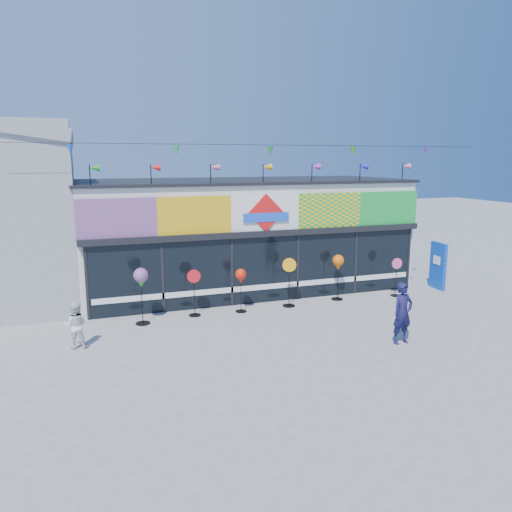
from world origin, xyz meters
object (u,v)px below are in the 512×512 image
spinner_2 (241,277)px  child (76,325)px  spinner_0 (141,279)px  spinner_3 (289,281)px  spinner_1 (194,292)px  blue_sign (438,266)px  spinner_5 (396,276)px  spinner_4 (338,264)px  adult_man (403,313)px

spinner_2 → child: 5.27m
spinner_0 → spinner_3: size_ratio=1.04×
spinner_0 → spinner_1: spinner_0 is taller
spinner_1 → blue_sign: bearing=1.5°
spinner_0 → child: spinner_0 is taller
spinner_5 → blue_sign: bearing=10.3°
spinner_3 → spinner_5: (4.13, -0.10, -0.14)m
spinner_0 → spinner_4: size_ratio=1.07×
adult_man → spinner_3: bearing=103.7°
blue_sign → spinner_0: blue_sign is taller
spinner_2 → spinner_5: bearing=-0.5°
spinner_4 → spinner_3: bearing=-174.5°
spinner_2 → spinner_4: 3.64m
spinner_0 → adult_man: spinner_0 is taller
spinner_0 → spinner_5: spinner_0 is taller
spinner_3 → child: spinner_3 is taller
blue_sign → adult_man: size_ratio=1.06×
blue_sign → spinner_4: bearing=-173.9°
spinner_2 → adult_man: adult_man is taller
blue_sign → child: blue_sign is taller
blue_sign → adult_man: blue_sign is taller
spinner_1 → adult_man: bearing=-41.6°
spinner_3 → spinner_5: 4.14m
spinner_5 → adult_man: (-2.63, -4.04, 0.10)m
spinner_4 → child: size_ratio=1.31×
blue_sign → child: bearing=-166.8°
blue_sign → spinner_1: bearing=-173.7°
spinner_3 → spinner_4: (1.92, 0.18, 0.41)m
spinner_0 → spinner_5: (8.99, 0.13, -0.64)m
spinner_2 → spinner_5: spinner_2 is taller
spinner_2 → blue_sign: bearing=2.4°
spinner_4 → blue_sign: bearing=1.3°
blue_sign → spinner_2: (-7.95, -0.34, 0.25)m
spinner_4 → spinner_5: spinner_4 is taller
spinner_2 → spinner_4: size_ratio=0.89×
spinner_1 → spinner_5: bearing=-1.1°
spinner_1 → spinner_4: size_ratio=0.93×
spinner_5 → spinner_4: bearing=172.6°
spinner_4 → child: 8.84m
spinner_2 → spinner_3: spinner_3 is taller
blue_sign → spinner_2: 7.96m
spinner_0 → spinner_2: spinner_0 is taller
spinner_0 → blue_sign: bearing=2.6°
spinner_1 → spinner_4: bearing=1.6°
spinner_3 → spinner_2: bearing=-178.1°
spinner_0 → adult_man: bearing=-31.6°
spinner_4 → spinner_2: bearing=-176.2°
spinner_0 → spinner_3: bearing=2.7°
spinner_0 → spinner_2: (3.15, 0.17, -0.23)m
spinner_0 → spinner_4: 6.79m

